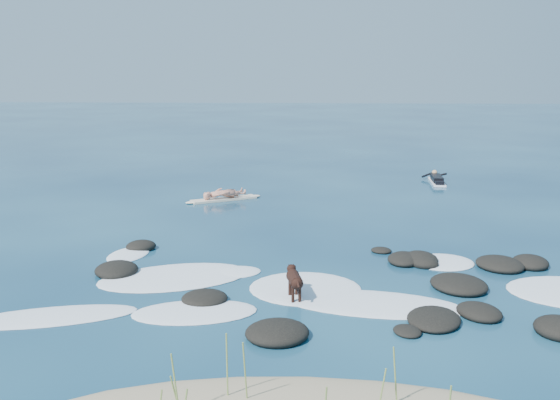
{
  "coord_description": "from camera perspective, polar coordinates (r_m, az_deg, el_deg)",
  "views": [
    {
      "loc": [
        0.11,
        -15.44,
        4.98
      ],
      "look_at": [
        -1.03,
        4.0,
        0.9
      ],
      "focal_mm": 40.0,
      "sensor_mm": 36.0,
      "label": 1
    }
  ],
  "objects": [
    {
      "name": "standing_surfer_rig",
      "position": [
        24.18,
        -5.18,
        1.59
      ],
      "size": [
        2.84,
        1.83,
        1.78
      ],
      "rotation": [
        0.0,
        0.0,
        0.53
      ],
      "color": "#F5E2C4",
      "rests_on": "ground"
    },
    {
      "name": "reef_rocks",
      "position": [
        14.29,
        13.47,
        -8.48
      ],
      "size": [
        12.71,
        7.78,
        0.6
      ],
      "color": "black",
      "rests_on": "ground"
    },
    {
      "name": "ground",
      "position": [
        16.23,
        2.82,
        -6.06
      ],
      "size": [
        160.0,
        160.0,
        0.0
      ],
      "primitive_type": "plane",
      "color": "#0A2642",
      "rests_on": "ground"
    },
    {
      "name": "paddling_surfer_rig",
      "position": [
        28.84,
        14.13,
        1.84
      ],
      "size": [
        1.16,
        2.6,
        0.45
      ],
      "rotation": [
        0.0,
        0.0,
        1.52
      ],
      "color": "white",
      "rests_on": "ground"
    },
    {
      "name": "dog",
      "position": [
        13.78,
        1.31,
        -7.22
      ],
      "size": [
        0.44,
        1.14,
        0.73
      ],
      "rotation": [
        0.0,
        0.0,
        1.78
      ],
      "color": "black",
      "rests_on": "ground"
    },
    {
      "name": "breaking_foam",
      "position": [
        14.51,
        2.21,
        -8.21
      ],
      "size": [
        14.93,
        6.36,
        0.12
      ],
      "color": "white",
      "rests_on": "ground"
    }
  ]
}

